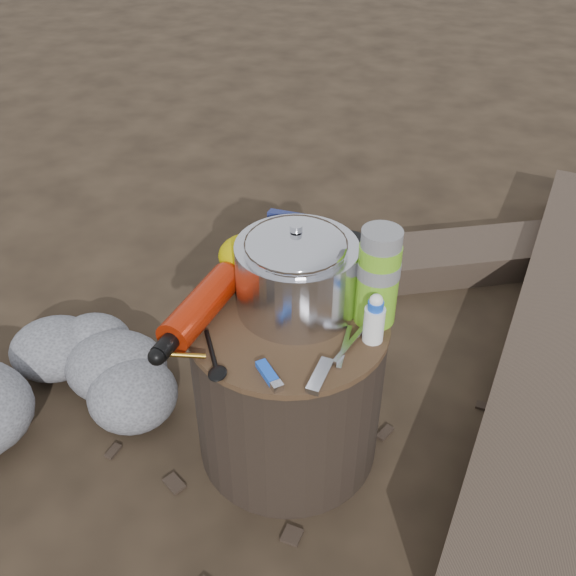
% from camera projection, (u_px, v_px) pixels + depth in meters
% --- Properties ---
extents(ground, '(60.00, 60.00, 0.00)m').
position_uv_depth(ground, '(288.00, 443.00, 1.60)').
color(ground, '#2F2419').
rests_on(ground, ground).
extents(stump, '(0.43, 0.43, 0.39)m').
position_uv_depth(stump, '(288.00, 387.00, 1.48)').
color(stump, black).
rests_on(stump, ground).
extents(rock_ring, '(0.49, 1.08, 0.21)m').
position_uv_depth(rock_ring, '(12.00, 473.00, 1.40)').
color(rock_ring, slate).
rests_on(rock_ring, ground).
extents(log_main, '(0.68, 1.81, 0.15)m').
position_uv_depth(log_main, '(567.00, 335.00, 1.81)').
color(log_main, '#3D3026').
rests_on(log_main, ground).
extents(log_small, '(1.17, 0.64, 0.10)m').
position_uv_depth(log_small, '(464.00, 257.00, 2.17)').
color(log_small, '#3D3026').
rests_on(log_small, ground).
extents(foil_windscreen, '(0.26, 0.26, 0.16)m').
position_uv_depth(foil_windscreen, '(297.00, 277.00, 1.36)').
color(foil_windscreen, silver).
rests_on(foil_windscreen, stump).
extents(camping_pot, '(0.20, 0.20, 0.20)m').
position_uv_depth(camping_pot, '(296.00, 272.00, 1.33)').
color(camping_pot, silver).
rests_on(camping_pot, stump).
extents(fuel_bottle, '(0.13, 0.31, 0.07)m').
position_uv_depth(fuel_bottle, '(201.00, 307.00, 1.34)').
color(fuel_bottle, '#A71F07').
rests_on(fuel_bottle, stump).
extents(thermos, '(0.09, 0.09, 0.22)m').
position_uv_depth(thermos, '(378.00, 277.00, 1.30)').
color(thermos, '#72BD22').
rests_on(thermos, stump).
extents(travel_mug, '(0.08, 0.08, 0.12)m').
position_uv_depth(travel_mug, '(347.00, 263.00, 1.43)').
color(travel_mug, black).
rests_on(travel_mug, stump).
extents(stuff_sack, '(0.15, 0.12, 0.10)m').
position_uv_depth(stuff_sack, '(251.00, 257.00, 1.46)').
color(stuff_sack, '#BFAC00').
rests_on(stuff_sack, stump).
extents(food_pouch, '(0.12, 0.04, 0.15)m').
position_uv_depth(food_pouch, '(292.00, 244.00, 1.46)').
color(food_pouch, navy).
rests_on(food_pouch, stump).
extents(lighter, '(0.07, 0.08, 0.02)m').
position_uv_depth(lighter, '(267.00, 372.00, 1.23)').
color(lighter, blue).
rests_on(lighter, stump).
extents(multitool, '(0.04, 0.10, 0.01)m').
position_uv_depth(multitool, '(320.00, 376.00, 1.22)').
color(multitool, silver).
rests_on(multitool, stump).
extents(pot_grabber, '(0.06, 0.13, 0.01)m').
position_uv_depth(pot_grabber, '(345.00, 346.00, 1.29)').
color(pot_grabber, silver).
rests_on(pot_grabber, stump).
extents(spork, '(0.09, 0.14, 0.01)m').
position_uv_depth(spork, '(212.00, 351.00, 1.28)').
color(spork, black).
rests_on(spork, stump).
extents(squeeze_bottle, '(0.04, 0.04, 0.10)m').
position_uv_depth(squeeze_bottle, '(374.00, 320.00, 1.28)').
color(squeeze_bottle, white).
rests_on(squeeze_bottle, stump).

